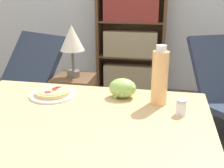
# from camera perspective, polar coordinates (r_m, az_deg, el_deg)

# --- Properties ---
(dining_table) EXTENTS (1.16, 0.85, 0.77)m
(dining_table) POSITION_cam_1_polar(r_m,az_deg,el_deg) (1.24, -8.02, -11.73)
(dining_table) COLOR tan
(dining_table) RESTS_ON ground_plane
(pizza_on_plate) EXTENTS (0.23, 0.23, 0.04)m
(pizza_on_plate) POSITION_cam_1_polar(r_m,az_deg,el_deg) (1.46, -11.97, -1.82)
(pizza_on_plate) COLOR white
(pizza_on_plate) RESTS_ON dining_table
(grape_bunch) EXTENTS (0.14, 0.12, 0.10)m
(grape_bunch) POSITION_cam_1_polar(r_m,az_deg,el_deg) (1.39, 2.16, -0.87)
(grape_bunch) COLOR #93BC5B
(grape_bunch) RESTS_ON dining_table
(drink_bottle) EXTENTS (0.08, 0.08, 0.28)m
(drink_bottle) POSITION_cam_1_polar(r_m,az_deg,el_deg) (1.31, 9.68, 1.41)
(drink_bottle) COLOR #EFB270
(drink_bottle) RESTS_ON dining_table
(salt_shaker) EXTENTS (0.04, 0.04, 0.07)m
(salt_shaker) POSITION_cam_1_polar(r_m,az_deg,el_deg) (1.25, 13.86, -4.63)
(salt_shaker) COLOR white
(salt_shaker) RESTS_ON dining_table
(lounge_chair_near) EXTENTS (0.84, 0.95, 0.88)m
(lounge_chair_near) POSITION_cam_1_polar(r_m,az_deg,el_deg) (2.75, -18.24, -3.50)
(lounge_chair_near) COLOR black
(lounge_chair_near) RESTS_ON ground_plane
(bookshelf) EXTENTS (0.85, 0.28, 1.35)m
(bookshelf) POSITION_cam_1_polar(r_m,az_deg,el_deg) (3.58, 3.84, 8.46)
(bookshelf) COLOR brown
(bookshelf) RESTS_ON ground_plane
(side_table) EXTENTS (0.34, 0.34, 0.55)m
(side_table) POSITION_cam_1_polar(r_m,az_deg,el_deg) (2.58, -7.52, -4.37)
(side_table) COLOR brown
(side_table) RESTS_ON ground_plane
(table_lamp) EXTENTS (0.21, 0.21, 0.45)m
(table_lamp) POSITION_cam_1_polar(r_m,az_deg,el_deg) (2.41, -8.13, 8.75)
(table_lamp) COLOR #665B51
(table_lamp) RESTS_ON side_table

